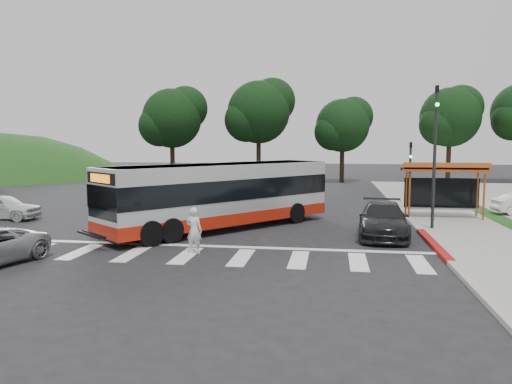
# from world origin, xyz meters

# --- Properties ---
(ground) EXTENTS (140.00, 140.00, 0.00)m
(ground) POSITION_xyz_m (0.00, 0.00, 0.00)
(ground) COLOR black
(ground) RESTS_ON ground
(sidewalk_east) EXTENTS (4.00, 40.00, 0.12)m
(sidewalk_east) POSITION_xyz_m (11.00, 8.00, 0.06)
(sidewalk_east) COLOR gray
(sidewalk_east) RESTS_ON ground
(curb_east) EXTENTS (0.30, 40.00, 0.15)m
(curb_east) POSITION_xyz_m (9.00, 8.00, 0.07)
(curb_east) COLOR #9E9991
(curb_east) RESTS_ON ground
(curb_east_red) EXTENTS (0.32, 6.00, 0.15)m
(curb_east_red) POSITION_xyz_m (9.00, -2.00, 0.08)
(curb_east_red) COLOR maroon
(curb_east_red) RESTS_ON ground
(hillside_nw) EXTENTS (44.00, 44.00, 10.00)m
(hillside_nw) POSITION_xyz_m (-32.00, 30.00, 0.00)
(hillside_nw) COLOR #173E14
(hillside_nw) RESTS_ON ground
(crosswalk_ladder) EXTENTS (18.00, 2.60, 0.01)m
(crosswalk_ladder) POSITION_xyz_m (0.00, -5.00, 0.01)
(crosswalk_ladder) COLOR silver
(crosswalk_ladder) RESTS_ON ground
(bus_shelter) EXTENTS (4.20, 1.60, 2.86)m
(bus_shelter) POSITION_xyz_m (10.80, 5.10, 2.35)
(bus_shelter) COLOR #A34C1B
(bus_shelter) RESTS_ON sidewalk_east
(traffic_signal_ne_tall) EXTENTS (0.18, 0.37, 6.50)m
(traffic_signal_ne_tall) POSITION_xyz_m (9.60, 1.49, 3.88)
(traffic_signal_ne_tall) COLOR black
(traffic_signal_ne_tall) RESTS_ON ground
(traffic_signal_ne_short) EXTENTS (0.18, 0.37, 4.00)m
(traffic_signal_ne_short) POSITION_xyz_m (9.60, 8.49, 2.48)
(traffic_signal_ne_short) COLOR black
(traffic_signal_ne_short) RESTS_ON ground
(tree_ne_a) EXTENTS (6.16, 5.74, 9.30)m
(tree_ne_a) POSITION_xyz_m (16.08, 28.06, 6.39)
(tree_ne_a) COLOR black
(tree_ne_a) RESTS_ON parking_lot
(tree_north_a) EXTENTS (6.60, 6.15, 10.17)m
(tree_north_a) POSITION_xyz_m (-1.92, 26.07, 6.92)
(tree_north_a) COLOR black
(tree_north_a) RESTS_ON ground
(tree_north_b) EXTENTS (5.72, 5.33, 8.43)m
(tree_north_b) POSITION_xyz_m (6.07, 28.06, 5.66)
(tree_north_b) COLOR black
(tree_north_b) RESTS_ON ground
(tree_north_c) EXTENTS (6.16, 5.74, 9.30)m
(tree_north_c) POSITION_xyz_m (-9.92, 24.06, 6.29)
(tree_north_c) COLOR black
(tree_north_c) RESTS_ON ground
(transit_bus) EXTENTS (9.29, 10.66, 3.01)m
(transit_bus) POSITION_xyz_m (0.06, 0.51, 1.51)
(transit_bus) COLOR silver
(transit_bus) RESTS_ON ground
(pedestrian) EXTENTS (0.68, 0.52, 1.68)m
(pedestrian) POSITION_xyz_m (0.19, -4.56, 0.84)
(pedestrian) COLOR silver
(pedestrian) RESTS_ON ground
(dark_sedan) EXTENTS (2.32, 5.08, 1.44)m
(dark_sedan) POSITION_xyz_m (7.26, -0.22, 0.72)
(dark_sedan) COLOR black
(dark_sedan) RESTS_ON ground
(west_car_white) EXTENTS (3.94, 1.68, 1.33)m
(west_car_white) POSITION_xyz_m (-11.79, 1.50, 0.66)
(west_car_white) COLOR silver
(west_car_white) RESTS_ON ground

